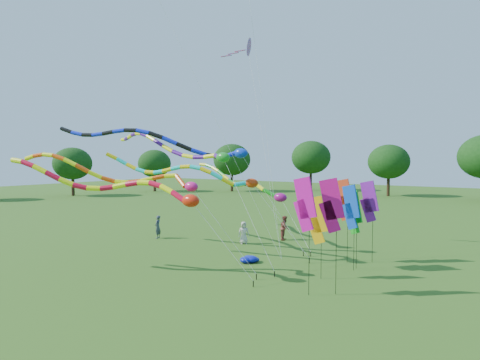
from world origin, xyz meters
The scene contains 20 objects.
ground centered at (0.00, 0.00, 0.00)m, with size 160.00×160.00×0.00m, color #2E5C18.
tree_ring centered at (-0.97, 5.37, 5.58)m, with size 119.00×115.78×9.58m.
tube_kite_red centered at (-3.37, -2.28, 4.62)m, with size 12.72×4.48×6.64m.
tube_kite_orange centered at (-3.70, -1.78, 5.21)m, with size 12.00×4.92×6.94m.
tube_kite_purple centered at (-5.14, 3.39, 6.84)m, with size 15.74×3.84×8.66m.
tube_kite_blue centered at (-6.02, 3.46, 7.18)m, with size 16.83×5.28×9.01m.
tube_kite_cyan centered at (-2.63, 2.55, 5.15)m, with size 12.03×4.53×6.92m.
tube_kite_green centered at (-3.45, 9.59, 4.15)m, with size 13.14×5.81×6.30m.
delta_kite_high_c centered at (-2.09, 7.60, 13.86)m, with size 6.85×4.42×14.88m.
banner_pole_violet centered at (6.46, 7.45, 3.56)m, with size 1.16×0.20×4.82m.
banner_pole_red centered at (5.27, 6.54, 3.67)m, with size 1.16×0.19×4.93m.
banner_pole_orange centered at (5.18, 2.65, 2.97)m, with size 1.16×0.14×4.23m.
banner_pole_green centered at (6.12, 5.61, 3.11)m, with size 1.11×0.49×4.37m.
banner_pole_magenta_b centered at (6.63, 0.75, 3.98)m, with size 1.14×0.37×5.25m.
banner_pole_magenta_a centered at (5.66, 0.04, 4.04)m, with size 1.16×0.17×5.31m.
banner_pole_blue_b centered at (6.11, 5.14, 3.44)m, with size 1.13×0.43×4.70m.
blue_nylon_heap centered at (0.72, 3.26, 0.19)m, with size 1.47×1.52×0.42m.
person_a centered at (-2.40, 7.58, 0.79)m, with size 0.78×0.51×1.59m, color beige.
person_b centered at (-8.97, 5.62, 0.87)m, with size 0.64×0.42×1.75m, color #3A4051.
person_c centered at (-0.54, 10.41, 0.91)m, with size 0.88×0.69×1.82m, color brown.
Camera 1 is at (12.98, -16.36, 6.07)m, focal length 30.00 mm.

